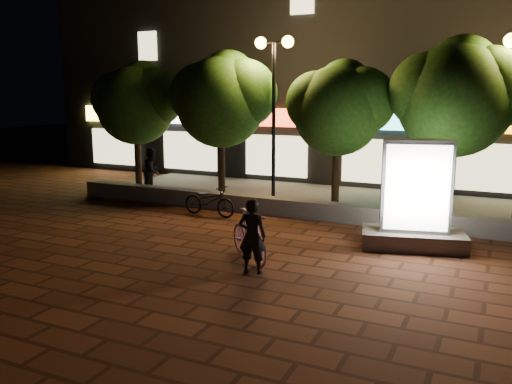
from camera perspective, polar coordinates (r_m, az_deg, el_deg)
The scene contains 14 objects.
ground at distance 11.81m, azimuth -1.47°, elevation -6.93°, with size 80.00×80.00×0.00m, color #5A2C1C.
retaining_wall at distance 15.30m, azimuth 5.26°, elevation -1.85°, with size 16.00×0.45×0.50m, color slate.
sidewalk at distance 17.66m, azimuth 8.03°, elevation -0.88°, with size 16.00×5.00×0.08m, color slate.
building_block at distance 23.62m, azimuth 13.18°, elevation 14.00°, with size 28.00×8.12×11.30m.
tree_far_left at distance 19.61m, azimuth -12.74°, elevation 9.71°, with size 3.36×2.80×4.63m.
tree_left at distance 17.68m, azimuth -3.60°, elevation 10.34°, with size 3.60×3.00×4.89m.
tree_mid at distance 16.15m, azimuth 9.11°, elevation 9.36°, with size 3.24×2.70×4.50m.
tree_right at distance 15.55m, azimuth 21.11°, elevation 10.01°, with size 3.72×3.10×5.07m.
street_lamp_left at distance 16.59m, azimuth 1.96°, elevation 12.33°, with size 1.26×0.36×5.18m.
ad_kiosk at distance 12.72m, azimuth 16.89°, elevation -1.33°, with size 2.56×1.70×2.54m.
scooter_pink at distance 11.34m, azimuth -0.77°, elevation -4.79°, with size 0.52×1.83×1.10m, color #E59AD3.
rider at distance 10.53m, azimuth -0.42°, elevation -4.80°, with size 0.56×0.37×1.54m, color black.
scooter_parked at distance 15.45m, azimuth -5.10°, elevation -0.94°, with size 0.60×1.73×0.91m, color black.
pedestrian at distance 18.55m, azimuth -11.19°, elevation 2.23°, with size 0.78×0.61×1.60m, color black.
Camera 1 is at (5.06, -10.04, 3.63)m, focal length 36.80 mm.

